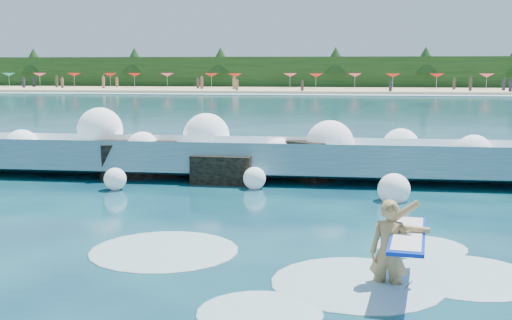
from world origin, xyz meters
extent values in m
plane|color=#071F3A|center=(0.00, 0.00, 0.00)|extent=(200.00, 200.00, 0.00)
cube|color=tan|center=(0.00, 78.00, 0.20)|extent=(140.00, 20.00, 0.40)
cube|color=silver|center=(0.00, 67.00, 0.04)|extent=(140.00, 5.00, 0.08)
cube|color=black|center=(0.00, 88.00, 2.50)|extent=(140.00, 4.00, 5.00)
cube|color=teal|center=(0.50, 6.40, 0.45)|extent=(18.18, 2.77, 1.52)
cube|color=white|center=(0.50, 7.20, 0.91)|extent=(18.18, 1.28, 0.71)
cube|color=black|center=(-2.94, 6.39, 0.44)|extent=(2.93, 2.69, 1.28)
cube|color=black|center=(0.06, 5.59, 0.35)|extent=(1.85, 1.48, 0.99)
cube|color=black|center=(2.76, 6.79, 0.48)|extent=(2.46, 2.52, 1.38)
imported|color=#A7804E|center=(4.30, -3.12, 0.54)|extent=(0.67, 0.50, 1.65)
cube|color=#0B2CC5|center=(4.58, -3.07, 0.83)|extent=(0.79, 2.30, 0.06)
cube|color=white|center=(4.58, -3.07, 0.84)|extent=(0.68, 2.11, 0.06)
cylinder|color=black|center=(4.48, -4.32, 0.45)|extent=(0.01, 0.91, 0.43)
sphere|color=white|center=(-6.73, 6.32, 0.84)|extent=(1.13, 1.13, 1.13)
sphere|color=white|center=(-4.36, 7.02, 1.35)|extent=(1.47, 1.47, 1.47)
sphere|color=white|center=(-2.79, 6.58, 0.83)|extent=(1.06, 1.06, 1.06)
sphere|color=white|center=(-0.87, 7.27, 1.16)|extent=(1.52, 1.52, 1.52)
sphere|color=white|center=(1.56, 6.46, 0.76)|extent=(0.95, 0.95, 0.95)
sphere|color=white|center=(3.12, 6.54, 1.06)|extent=(1.47, 1.47, 1.47)
sphere|color=white|center=(5.28, 7.15, 0.94)|extent=(1.15, 1.15, 1.15)
sphere|color=white|center=(7.28, 6.28, 0.91)|extent=(1.07, 1.07, 1.07)
sphere|color=white|center=(-2.72, 3.91, 0.31)|extent=(0.63, 0.63, 0.63)
sphere|color=white|center=(1.08, 4.63, 0.30)|extent=(0.64, 0.64, 0.64)
sphere|color=white|center=(4.84, 3.48, 0.30)|extent=(0.83, 0.83, 0.83)
ellipsoid|color=silver|center=(3.83, -3.01, 0.00)|extent=(2.77, 2.77, 0.14)
ellipsoid|color=silver|center=(2.47, -4.46, 0.00)|extent=(1.79, 1.79, 0.09)
ellipsoid|color=silver|center=(5.58, -2.42, 0.00)|extent=(2.43, 2.43, 0.12)
ellipsoid|color=silver|center=(0.29, -1.68, 0.00)|extent=(2.80, 2.80, 0.14)
ellipsoid|color=silver|center=(5.05, -0.78, 0.00)|extent=(1.74, 1.74, 0.09)
cone|color=#168A77|center=(-49.11, 82.10, 2.25)|extent=(2.00, 2.00, 0.50)
cone|color=#E9445F|center=(-43.46, 81.06, 2.25)|extent=(2.00, 2.00, 0.50)
cone|color=red|center=(-38.34, 82.12, 2.25)|extent=(2.00, 2.00, 0.50)
cone|color=red|center=(-31.69, 79.97, 2.25)|extent=(2.00, 2.00, 0.50)
cone|color=red|center=(-28.40, 81.40, 2.25)|extent=(2.00, 2.00, 0.50)
cone|color=#E9445F|center=(-23.45, 81.99, 2.25)|extent=(2.00, 2.00, 0.50)
cone|color=red|center=(-16.29, 80.46, 2.25)|extent=(2.00, 2.00, 0.50)
cone|color=red|center=(-12.43, 78.69, 2.25)|extent=(2.00, 2.00, 0.50)
cone|color=#E9445F|center=(-4.79, 81.92, 2.25)|extent=(2.00, 2.00, 0.50)
cone|color=red|center=(-0.85, 78.87, 2.25)|extent=(2.00, 2.00, 0.50)
cone|color=#E9445F|center=(4.64, 81.98, 2.25)|extent=(2.00, 2.00, 0.50)
cone|color=red|center=(9.89, 79.50, 2.25)|extent=(2.00, 2.00, 0.50)
cone|color=red|center=(16.01, 80.52, 2.25)|extent=(2.00, 2.00, 0.50)
cone|color=#E9445F|center=(22.61, 79.86, 2.25)|extent=(2.00, 2.00, 0.50)
cube|color=#3F332D|center=(-21.19, 68.95, 0.81)|extent=(0.35, 0.22, 1.47)
cube|color=#8C664C|center=(-23.76, 78.98, 1.15)|extent=(0.35, 0.22, 1.49)
cube|color=#262633|center=(-34.24, 74.46, 1.13)|extent=(0.35, 0.22, 1.46)
cube|color=#3F332D|center=(-27.39, 76.96, 1.10)|extent=(0.35, 0.22, 1.40)
cube|color=#8C664C|center=(4.49, 79.55, 1.08)|extent=(0.35, 0.22, 1.36)
cube|color=brown|center=(21.01, 71.25, 1.15)|extent=(0.35, 0.22, 1.50)
cube|color=#8C664C|center=(15.84, 69.92, 0.86)|extent=(0.35, 0.22, 1.57)
cube|color=#262633|center=(9.39, 69.33, 0.76)|extent=(0.35, 0.22, 1.36)
cube|color=#3F332D|center=(8.04, 81.05, 1.18)|extent=(0.35, 0.22, 1.56)
cube|color=#8C664C|center=(-20.87, 68.28, 0.81)|extent=(0.35, 0.22, 1.46)
cube|color=#262633|center=(-16.92, 80.63, 1.10)|extent=(0.35, 0.22, 1.41)
cube|color=#3F332D|center=(-30.24, 74.41, 1.10)|extent=(0.35, 0.22, 1.40)
cube|color=#8C664C|center=(-44.12, 71.02, 1.14)|extent=(0.35, 0.22, 1.49)
cube|color=#262633|center=(5.85, 69.61, 0.84)|extent=(0.35, 0.22, 1.51)
cube|color=#8C664C|center=(10.23, 70.91, 1.17)|extent=(0.35, 0.22, 1.53)
cube|color=#262633|center=(-3.77, 78.86, 1.11)|extent=(0.35, 0.22, 1.42)
cube|color=brown|center=(-38.11, 69.78, 0.80)|extent=(0.35, 0.22, 1.44)
camera|label=1|loc=(3.62, -12.88, 3.38)|focal=45.00mm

